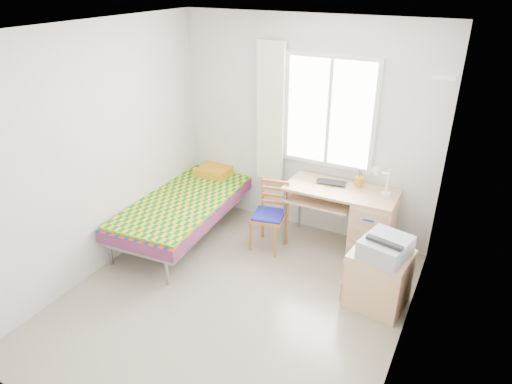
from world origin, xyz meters
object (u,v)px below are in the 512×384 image
at_px(chair, 271,210).
at_px(printer, 386,247).
at_px(cabinet, 378,279).
at_px(desk, 367,223).
at_px(bed, 190,201).

distance_m(chair, printer, 1.54).
bearing_deg(printer, cabinet, 147.50).
xyz_separation_m(desk, printer, (0.37, -0.83, 0.27)).
relative_size(desk, printer, 2.39).
bearing_deg(cabinet, chair, 167.51).
relative_size(bed, printer, 4.10).
distance_m(desk, printer, 0.95).
height_order(bed, cabinet, bed).
height_order(bed, chair, bed).
distance_m(bed, chair, 1.04).
xyz_separation_m(cabinet, printer, (0.03, -0.04, 0.40)).
bearing_deg(chair, cabinet, -30.23).
distance_m(bed, desk, 2.14).
relative_size(cabinet, printer, 1.15).
bearing_deg(cabinet, printer, -38.69).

